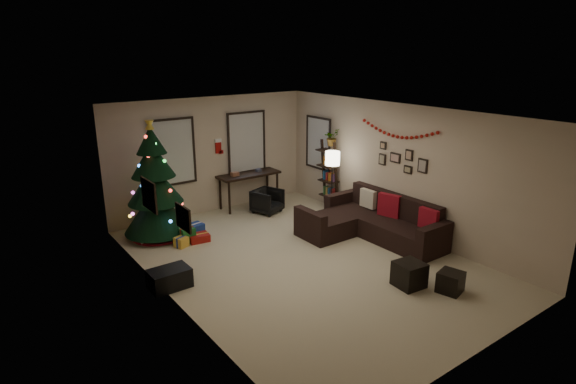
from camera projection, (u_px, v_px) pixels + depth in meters
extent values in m
plane|color=#C3B593|center=(303.00, 260.00, 8.65)|extent=(7.00, 7.00, 0.00)
plane|color=white|center=(304.00, 113.00, 7.86)|extent=(7.00, 7.00, 0.00)
plane|color=#C5B096|center=(211.00, 155.00, 10.95)|extent=(5.00, 0.00, 5.00)
plane|color=#C5B096|center=(486.00, 259.00, 5.56)|extent=(5.00, 0.00, 5.00)
plane|color=#C5B096|center=(169.00, 220.00, 6.84)|extent=(0.00, 7.00, 7.00)
plane|color=#C5B096|center=(399.00, 169.00, 9.67)|extent=(0.00, 7.00, 7.00)
cube|color=#728CB2|center=(173.00, 152.00, 10.33)|extent=(0.94, 0.02, 1.35)
cube|color=beige|center=(173.00, 152.00, 10.33)|extent=(0.94, 0.03, 1.35)
cube|color=#728CB2|center=(246.00, 142.00, 11.40)|extent=(0.94, 0.02, 1.35)
cube|color=beige|center=(246.00, 142.00, 11.40)|extent=(0.94, 0.03, 1.35)
cube|color=#728CB2|center=(319.00, 143.00, 11.57)|extent=(0.05, 0.27, 1.17)
cube|color=beige|center=(319.00, 143.00, 11.57)|extent=(0.05, 0.45, 1.17)
cylinder|color=black|center=(159.00, 229.00, 9.72)|extent=(0.10, 0.10, 0.30)
cone|color=black|center=(157.00, 209.00, 9.59)|extent=(1.34, 1.34, 0.94)
cone|color=black|center=(155.00, 184.00, 9.43)|extent=(1.11, 1.11, 0.79)
cone|color=black|center=(152.00, 160.00, 9.28)|extent=(0.87, 0.87, 0.69)
cone|color=black|center=(151.00, 140.00, 9.17)|extent=(0.59, 0.59, 0.54)
cylinder|color=maroon|center=(159.00, 235.00, 9.76)|extent=(1.09, 1.09, 0.04)
cube|color=maroon|center=(199.00, 238.00, 9.48)|extent=(0.40, 0.30, 0.15)
cube|color=silver|center=(144.00, 236.00, 9.41)|extent=(0.26, 0.26, 0.28)
cube|color=gold|center=(181.00, 242.00, 9.21)|extent=(0.22, 0.22, 0.20)
cube|color=#14591E|center=(187.00, 235.00, 9.42)|extent=(0.28, 0.25, 0.30)
cube|color=navy|center=(195.00, 229.00, 9.83)|extent=(0.35, 0.28, 0.22)
cube|color=black|center=(383.00, 227.00, 9.68)|extent=(0.87, 2.32, 0.41)
cube|color=black|center=(395.00, 204.00, 9.74)|extent=(0.20, 2.32, 0.46)
cube|color=black|center=(434.00, 242.00, 8.67)|extent=(0.87, 0.20, 0.64)
cube|color=black|center=(342.00, 206.00, 10.61)|extent=(0.87, 0.20, 0.64)
cube|color=black|center=(329.00, 226.00, 9.76)|extent=(0.82, 0.87, 0.41)
cube|color=black|center=(310.00, 226.00, 9.44)|extent=(0.18, 0.87, 0.64)
cube|color=maroon|center=(429.00, 219.00, 8.91)|extent=(0.12, 0.40, 0.40)
cube|color=maroon|center=(389.00, 205.00, 9.67)|extent=(0.24, 0.49, 0.47)
cube|color=beige|center=(368.00, 199.00, 10.13)|extent=(0.12, 0.39, 0.39)
cube|color=black|center=(409.00, 274.00, 7.66)|extent=(0.48, 0.48, 0.41)
cube|color=black|center=(450.00, 282.00, 7.49)|extent=(0.44, 0.44, 0.34)
cube|color=black|center=(249.00, 175.00, 11.37)|extent=(1.55, 0.55, 0.06)
cylinder|color=black|center=(229.00, 198.00, 10.94)|extent=(0.06, 0.06, 0.78)
cylinder|color=black|center=(220.00, 194.00, 11.28)|extent=(0.06, 0.06, 0.78)
cylinder|color=black|center=(277.00, 188.00, 11.71)|extent=(0.06, 0.06, 0.78)
cylinder|color=black|center=(267.00, 184.00, 12.05)|extent=(0.06, 0.06, 0.78)
imported|color=black|center=(267.00, 201.00, 11.08)|extent=(0.70, 0.68, 0.57)
cube|color=black|center=(336.00, 177.00, 11.03)|extent=(0.05, 0.05, 1.68)
cube|color=black|center=(324.00, 173.00, 11.38)|extent=(0.05, 0.05, 1.68)
cube|color=black|center=(328.00, 196.00, 11.34)|extent=(0.30, 0.47, 0.03)
cube|color=black|center=(329.00, 181.00, 11.23)|extent=(0.30, 0.47, 0.03)
cube|color=black|center=(329.00, 166.00, 11.12)|extent=(0.30, 0.47, 0.03)
cube|color=black|center=(329.00, 150.00, 11.01)|extent=(0.30, 0.47, 0.03)
imported|color=#4C4C4C|center=(332.00, 135.00, 10.87)|extent=(0.55, 0.50, 0.51)
cylinder|color=black|center=(331.00, 216.00, 10.86)|extent=(0.27, 0.27, 0.03)
cylinder|color=black|center=(332.00, 189.00, 10.66)|extent=(0.03, 0.03, 1.30)
cylinder|color=white|center=(333.00, 158.00, 10.45)|extent=(0.33, 0.33, 0.31)
cube|color=black|center=(149.00, 195.00, 7.43)|extent=(0.04, 0.60, 0.50)
cube|color=tan|center=(149.00, 195.00, 7.43)|extent=(0.01, 0.54, 0.45)
cube|color=black|center=(183.00, 218.00, 6.43)|extent=(0.04, 0.45, 0.35)
cube|color=#C5B096|center=(183.00, 218.00, 6.43)|extent=(0.01, 0.41, 0.31)
cube|color=black|center=(423.00, 166.00, 9.13)|extent=(0.03, 0.22, 0.28)
cube|color=black|center=(409.00, 155.00, 9.36)|extent=(0.03, 0.18, 0.22)
cube|color=black|center=(408.00, 170.00, 9.45)|extent=(0.03, 0.20, 0.16)
cube|color=black|center=(395.00, 158.00, 9.66)|extent=(0.03, 0.26, 0.20)
cube|color=black|center=(382.00, 159.00, 9.96)|extent=(0.03, 0.18, 0.24)
cube|color=black|center=(383.00, 146.00, 9.88)|extent=(0.03, 0.16, 0.16)
cube|color=#990F0C|center=(203.00, 148.00, 10.89)|extent=(0.14, 0.04, 0.30)
cube|color=white|center=(203.00, 142.00, 10.84)|extent=(0.16, 0.05, 0.08)
cube|color=#990F0C|center=(206.00, 153.00, 10.96)|extent=(0.10, 0.04, 0.08)
cube|color=#990F0C|center=(218.00, 147.00, 10.98)|extent=(0.14, 0.04, 0.30)
cube|color=white|center=(218.00, 141.00, 10.93)|extent=(0.16, 0.05, 0.08)
cube|color=#990F0C|center=(221.00, 152.00, 11.06)|extent=(0.10, 0.04, 0.08)
cube|color=black|center=(170.00, 278.00, 7.62)|extent=(0.65, 0.44, 0.32)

